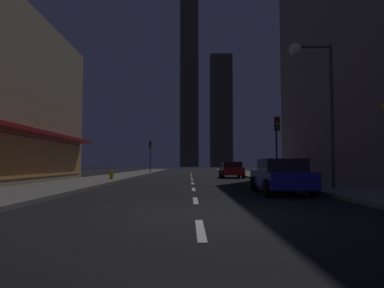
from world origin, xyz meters
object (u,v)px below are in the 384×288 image
car_parked_near (281,176)px  street_lamp_right (313,79)px  traffic_light_near_right (277,134)px  traffic_light_far_left (150,150)px  car_parked_far (231,170)px  fire_hydrant_far_left (111,175)px

car_parked_near → street_lamp_right: size_ratio=0.64×
street_lamp_right → car_parked_near: bearing=-150.7°
traffic_light_near_right → traffic_light_far_left: bearing=114.2°
car_parked_near → traffic_light_far_left: size_ratio=1.01×
car_parked_far → fire_hydrant_far_left: (-9.50, -5.98, -0.29)m
street_lamp_right → traffic_light_far_left: bearing=109.0°
car_parked_far → traffic_light_near_right: (1.90, -8.93, 2.45)m
car_parked_far → street_lamp_right: 16.69m
car_parked_near → street_lamp_right: (1.78, 1.00, 4.33)m
traffic_light_far_left → traffic_light_near_right: bearing=-65.8°
fire_hydrant_far_left → traffic_light_near_right: (11.40, -2.95, 2.74)m
fire_hydrant_far_left → car_parked_far: bearing=32.2°
fire_hydrant_far_left → traffic_light_far_left: traffic_light_far_left is taller
car_parked_near → traffic_light_near_right: bearing=76.8°
traffic_light_far_left → street_lamp_right: (10.88, -31.51, 1.87)m
car_parked_far → traffic_light_far_left: traffic_light_far_left is taller
car_parked_far → street_lamp_right: (1.78, -16.02, 4.33)m
fire_hydrant_far_left → traffic_light_near_right: size_ratio=0.16×
traffic_light_near_right → traffic_light_far_left: same height
car_parked_near → street_lamp_right: 4.78m
car_parked_far → fire_hydrant_far_left: bearing=-147.8°
traffic_light_near_right → traffic_light_far_left: 26.79m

